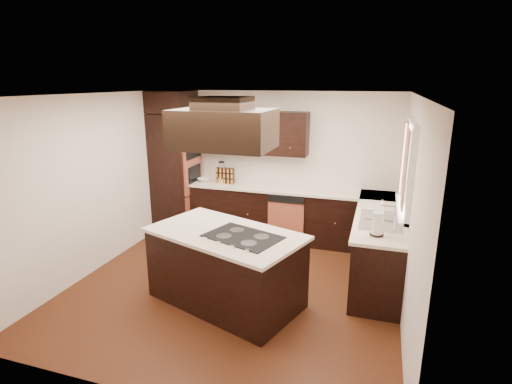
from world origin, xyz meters
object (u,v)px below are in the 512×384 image
(range_hood, at_px, (224,129))
(spice_rack, at_px, (225,176))
(island, at_px, (226,269))
(oven_column, at_px, (176,173))

(range_hood, relative_size, spice_rack, 3.23)
(range_hood, bearing_deg, island, 116.99)
(spice_rack, bearing_deg, island, -66.29)
(spice_rack, bearing_deg, oven_column, -173.19)
(oven_column, distance_m, range_hood, 3.13)
(oven_column, bearing_deg, range_hood, -50.26)
(oven_column, height_order, range_hood, range_hood)
(oven_column, xyz_separation_m, island, (1.81, -2.13, -0.62))
(oven_column, relative_size, spice_rack, 6.52)
(oven_column, xyz_separation_m, spice_rack, (0.93, 0.08, -0.00))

